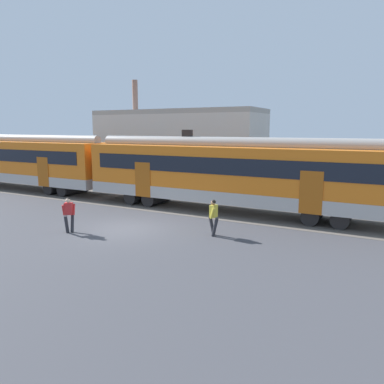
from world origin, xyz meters
TOP-DOWN VIEW (x-y plane):
  - ground_plane at (0.00, 0.00)m, footprint 160.00×160.00m
  - track_bed at (-8.12, 5.93)m, footprint 80.00×4.40m
  - commuter_train at (-14.93, 5.92)m, footprint 56.65×3.07m
  - pedestrian_red at (-1.89, -1.70)m, footprint 0.51×0.71m
  - pedestrian_yellow at (4.26, 0.99)m, footprint 0.62×0.58m
  - background_building at (-5.76, 14.86)m, footprint 15.09×5.00m

SIDE VIEW (x-z plane):
  - ground_plane at x=0.00m, z-range 0.00..0.00m
  - track_bed at x=-8.12m, z-range 0.00..0.01m
  - pedestrian_yellow at x=4.26m, z-range 0.13..1.80m
  - pedestrian_red at x=-1.89m, z-range 0.16..1.82m
  - commuter_train at x=-14.93m, z-range -0.11..4.62m
  - background_building at x=-5.76m, z-range -1.39..7.81m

